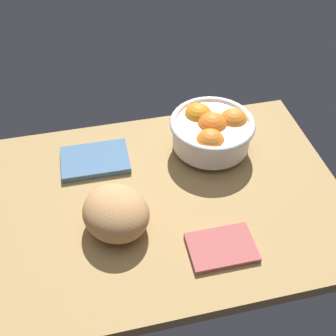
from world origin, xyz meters
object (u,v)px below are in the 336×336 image
(fruit_bowl, at_px, (212,130))
(bread_loaf, at_px, (116,213))
(napkin_folded, at_px, (222,247))
(napkin_spare, at_px, (95,160))

(fruit_bowl, relative_size, bread_loaf, 1.40)
(bread_loaf, bearing_deg, napkin_folded, -27.63)
(napkin_spare, bearing_deg, fruit_bowl, -2.33)
(napkin_folded, relative_size, napkin_spare, 0.83)
(bread_loaf, distance_m, napkin_spare, 0.20)
(napkin_spare, bearing_deg, napkin_folded, -53.95)
(bread_loaf, xyz_separation_m, napkin_spare, (-0.03, 0.20, -0.04))
(bread_loaf, xyz_separation_m, napkin_folded, (0.19, -0.10, -0.04))
(napkin_folded, distance_m, napkin_spare, 0.37)
(napkin_folded, bearing_deg, napkin_spare, 126.05)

